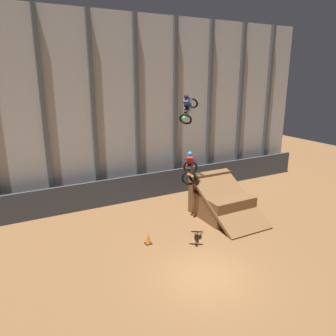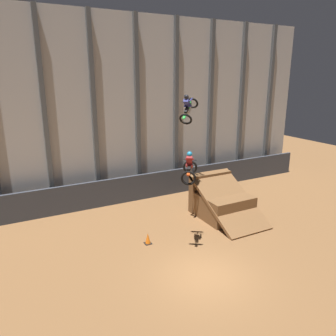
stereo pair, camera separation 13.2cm
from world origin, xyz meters
TOP-DOWN VIEW (x-y plane):
  - ground_plane at (0.00, 0.00)m, footprint 60.00×60.00m
  - arena_back_wall at (-0.00, 11.01)m, footprint 32.00×0.40m
  - lower_barrier at (0.00, 9.84)m, footprint 31.36×0.20m
  - dirt_ramp at (4.52, 5.03)m, footprint 2.96×4.51m
  - rider_bike_left_air at (0.79, 2.76)m, footprint 1.50×1.72m
  - rider_bike_right_air at (2.28, 5.39)m, footprint 1.73×1.65m
  - traffic_cone_near_ramp at (-1.01, 3.81)m, footprint 0.36×0.36m

SIDE VIEW (x-z plane):
  - ground_plane at x=0.00m, z-range 0.00..0.00m
  - traffic_cone_near_ramp at x=-1.01m, z-range -0.01..0.57m
  - dirt_ramp at x=4.52m, z-range -0.41..2.19m
  - lower_barrier at x=0.00m, z-range 0.00..1.82m
  - rider_bike_left_air at x=0.79m, z-range 3.36..4.88m
  - arena_back_wall at x=0.00m, z-range 0.00..12.39m
  - rider_bike_right_air at x=2.28m, z-range 5.88..7.58m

